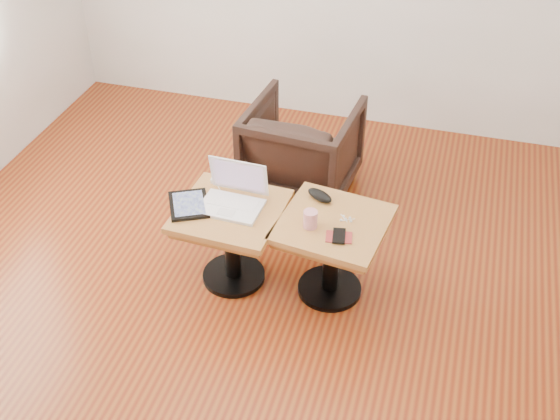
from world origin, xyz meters
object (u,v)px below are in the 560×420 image
(side_table_right, at_px, (332,240))
(side_table_left, at_px, (231,227))
(laptop, at_px, (233,197))
(armchair, at_px, (302,148))
(striped_cup, at_px, (310,219))

(side_table_right, bearing_deg, side_table_left, -167.42)
(side_table_right, height_order, laptop, laptop)
(side_table_right, relative_size, armchair, 0.90)
(side_table_left, height_order, striped_cup, striped_cup)
(side_table_left, relative_size, armchair, 0.84)
(side_table_left, height_order, side_table_right, same)
(laptop, bearing_deg, armchair, 83.61)
(laptop, bearing_deg, striped_cup, -7.10)
(side_table_right, bearing_deg, striped_cup, -137.18)
(laptop, relative_size, armchair, 0.49)
(side_table_left, relative_size, laptop, 1.70)
(laptop, height_order, armchair, laptop)
(side_table_right, relative_size, laptop, 1.82)
(striped_cup, xyz_separation_m, armchair, (-0.30, 1.00, -0.23))
(side_table_right, height_order, striped_cup, striped_cup)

